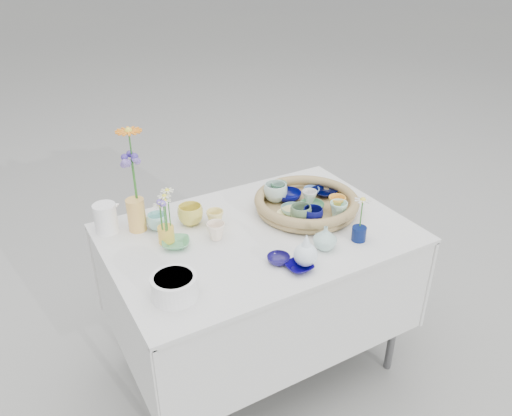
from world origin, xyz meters
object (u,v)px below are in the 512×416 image
wicker_tray (306,203)px  display_table (258,362)px  bud_vase_seafoam (325,238)px  tall_vase_yellow (136,215)px

wicker_tray → display_table: bearing=-169.9°
wicker_tray → bud_vase_seafoam: size_ratio=4.77×
wicker_tray → bud_vase_seafoam: 0.31m
tall_vase_yellow → display_table: bearing=-31.7°
display_table → tall_vase_yellow: tall_vase_yellow is taller
bud_vase_seafoam → tall_vase_yellow: (-0.61, 0.51, 0.02)m
display_table → bud_vase_seafoam: size_ratio=12.67×
display_table → tall_vase_yellow: 0.98m
display_table → tall_vase_yellow: bearing=148.3°
bud_vase_seafoam → tall_vase_yellow: bearing=139.8°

